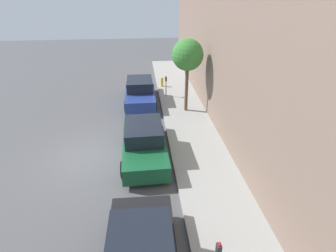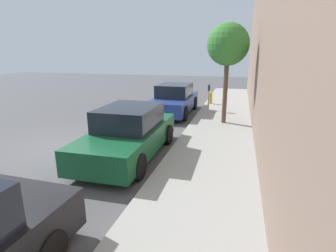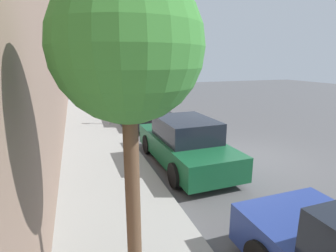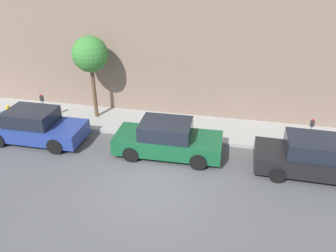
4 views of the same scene
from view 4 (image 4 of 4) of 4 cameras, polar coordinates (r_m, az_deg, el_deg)
The scene contains 9 objects.
ground_plane at distance 12.40m, azimuth -2.99°, elevation -10.47°, with size 60.00×60.00×0.00m, color #515154.
sidewalk at distance 16.30m, azimuth 1.25°, elevation 0.00°, with size 2.59×32.00×0.15m.
parked_sedan_nearest at distance 13.84m, azimuth 24.11°, elevation -5.05°, with size 1.92×4.53×1.54m.
parked_sedan_second at distance 13.84m, azimuth -0.07°, elevation -2.35°, with size 1.92×4.53×1.54m.
parked_sedan_third at distance 16.05m, azimuth -22.20°, elevation -0.09°, with size 1.92×4.50×1.54m.
parking_meter_near at distance 15.31m, azimuth 23.61°, elevation -0.65°, with size 0.11×0.15×1.34m.
parking_meter_far at distance 17.52m, azimuth -20.95°, elevation 3.49°, with size 0.11×0.15×1.39m.
street_tree at distance 16.40m, azimuth -13.41°, elevation 11.96°, with size 1.72×1.72×4.15m.
fire_hydrant at distance 18.75m, azimuth -25.99°, elevation 2.33°, with size 0.20×0.20×0.69m.
Camera 4 is at (-9.38, -2.63, 7.67)m, focal length 35.00 mm.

